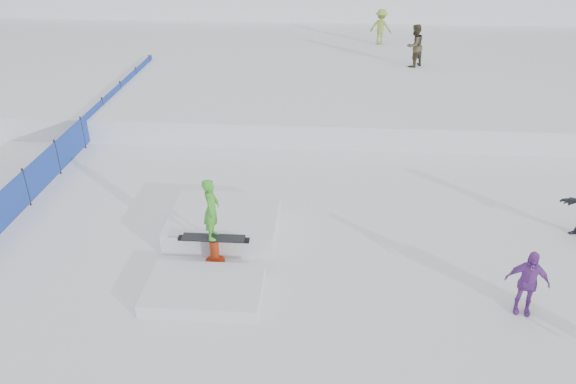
# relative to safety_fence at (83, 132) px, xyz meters

# --- Properties ---
(ground) EXTENTS (120.00, 120.00, 0.00)m
(ground) POSITION_rel_safety_fence_xyz_m (6.50, -6.60, -0.55)
(ground) COLOR white
(snow_midrise) EXTENTS (50.00, 18.00, 0.80)m
(snow_midrise) POSITION_rel_safety_fence_xyz_m (6.50, 9.40, -0.15)
(snow_midrise) COLOR white
(snow_midrise) RESTS_ON ground
(safety_fence) EXTENTS (0.05, 16.00, 1.10)m
(safety_fence) POSITION_rel_safety_fence_xyz_m (0.00, 0.00, 0.00)
(safety_fence) COLOR #1E3CA1
(safety_fence) RESTS_ON ground
(walker_olive) EXTENTS (1.09, 1.07, 1.77)m
(walker_olive) POSITION_rel_safety_fence_xyz_m (11.48, 7.67, 1.13)
(walker_olive) COLOR #423A27
(walker_olive) RESTS_ON snow_midrise
(walker_ygreen) EXTENTS (1.22, 0.97, 1.66)m
(walker_ygreen) POSITION_rel_safety_fence_xyz_m (10.37, 11.54, 1.08)
(walker_ygreen) COLOR #91AE3D
(walker_ygreen) RESTS_ON snow_midrise
(spectator_purple) EXTENTS (0.89, 0.52, 1.43)m
(spectator_purple) POSITION_rel_safety_fence_xyz_m (11.88, -7.27, 0.16)
(spectator_purple) COLOR purple
(spectator_purple) RESTS_ON ground
(jib_rail_feature) EXTENTS (2.60, 4.40, 2.11)m
(jib_rail_feature) POSITION_rel_safety_fence_xyz_m (5.44, -5.48, -0.25)
(jib_rail_feature) COLOR white
(jib_rail_feature) RESTS_ON ground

